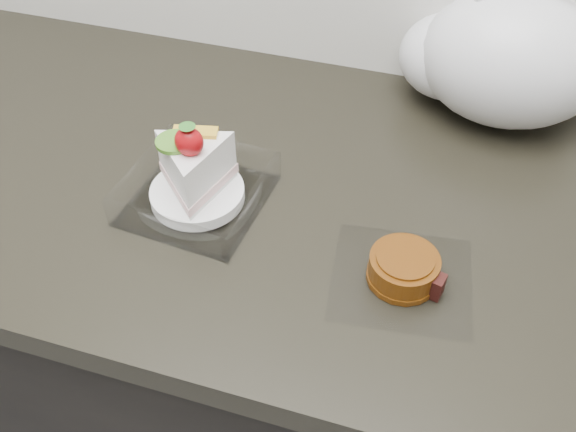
% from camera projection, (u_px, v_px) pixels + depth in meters
% --- Properties ---
extents(counter, '(2.04, 0.64, 0.90)m').
position_uv_depth(counter, '(258.00, 354.00, 1.20)').
color(counter, black).
rests_on(counter, ground).
extents(cake_tray, '(0.18, 0.18, 0.13)m').
position_uv_depth(cake_tray, '(196.00, 181.00, 0.82)').
color(cake_tray, white).
rests_on(cake_tray, counter).
extents(mooncake_wrap, '(0.18, 0.17, 0.04)m').
position_uv_depth(mooncake_wrap, '(404.00, 271.00, 0.74)').
color(mooncake_wrap, white).
rests_on(mooncake_wrap, counter).
extents(plastic_bag, '(0.30, 0.21, 0.24)m').
position_uv_depth(plastic_bag, '(500.00, 57.00, 0.92)').
color(plastic_bag, silver).
rests_on(plastic_bag, counter).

